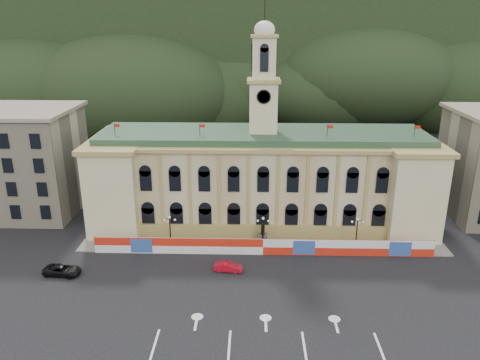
{
  "coord_description": "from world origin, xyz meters",
  "views": [
    {
      "loc": [
        -1.76,
        -46.82,
        33.05
      ],
      "look_at": [
        -3.47,
        18.0,
        10.6
      ],
      "focal_mm": 35.0,
      "sensor_mm": 36.0,
      "label": 1
    }
  ],
  "objects_px": {
    "statue": "(263,238)",
    "red_sedan": "(228,267)",
    "lamp_center": "(263,230)",
    "black_suv": "(62,270)"
  },
  "relations": [
    {
      "from": "red_sedan",
      "to": "black_suv",
      "type": "bearing_deg",
      "value": 101.11
    },
    {
      "from": "statue",
      "to": "red_sedan",
      "type": "xyz_separation_m",
      "value": [
        -4.9,
        -7.92,
        -0.54
      ]
    },
    {
      "from": "statue",
      "to": "lamp_center",
      "type": "height_order",
      "value": "lamp_center"
    },
    {
      "from": "statue",
      "to": "black_suv",
      "type": "xyz_separation_m",
      "value": [
        -27.39,
        -9.51,
        -0.48
      ]
    },
    {
      "from": "red_sedan",
      "to": "statue",
      "type": "bearing_deg",
      "value": -24.66
    },
    {
      "from": "lamp_center",
      "to": "red_sedan",
      "type": "distance_m",
      "value": 8.83
    },
    {
      "from": "lamp_center",
      "to": "black_suv",
      "type": "distance_m",
      "value": 28.78
    },
    {
      "from": "lamp_center",
      "to": "red_sedan",
      "type": "height_order",
      "value": "lamp_center"
    },
    {
      "from": "statue",
      "to": "lamp_center",
      "type": "xyz_separation_m",
      "value": [
        0.0,
        -1.0,
        1.89
      ]
    },
    {
      "from": "black_suv",
      "to": "red_sedan",
      "type": "bearing_deg",
      "value": -80.17
    }
  ]
}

